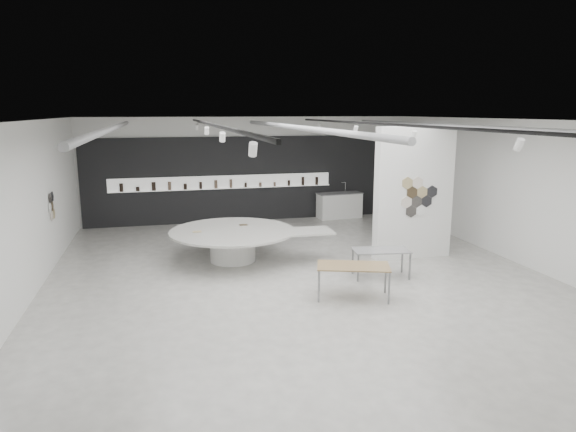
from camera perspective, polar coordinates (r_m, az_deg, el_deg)
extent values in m
cube|color=#BCB9B1|center=(12.67, 1.26, -6.86)|extent=(12.00, 14.00, 0.01)
cube|color=silver|center=(12.02, 1.35, 10.64)|extent=(12.00, 14.00, 0.01)
cube|color=white|center=(18.98, -4.29, 5.20)|extent=(12.00, 0.01, 3.80)
cube|color=white|center=(5.96, 19.59, -9.81)|extent=(12.00, 0.01, 3.80)
cube|color=white|center=(14.93, 24.15, 2.47)|extent=(0.01, 14.00, 3.80)
cube|color=white|center=(12.12, -27.26, 0.29)|extent=(0.01, 14.00, 3.80)
cylinder|color=#939396|center=(12.14, -19.08, 9.15)|extent=(0.12, 12.00, 0.12)
cylinder|color=#939396|center=(12.51, 0.73, 9.83)|extent=(0.12, 12.00, 0.12)
cylinder|color=#939396|center=(14.17, 17.63, 9.50)|extent=(0.12, 12.00, 0.12)
cube|color=black|center=(11.66, -8.33, 9.97)|extent=(0.05, 13.00, 0.06)
cylinder|color=white|center=(6.71, -3.92, 7.41)|extent=(0.11, 0.18, 0.21)
cylinder|color=white|center=(9.97, -7.30, 8.71)|extent=(0.11, 0.18, 0.21)
cylinder|color=white|center=(13.25, -9.02, 9.36)|extent=(0.11, 0.18, 0.21)
cylinder|color=white|center=(16.54, -10.06, 9.74)|extent=(0.11, 0.18, 0.21)
cube|color=black|center=(12.70, 10.22, 10.04)|extent=(0.05, 13.00, 0.06)
cylinder|color=white|center=(8.39, 24.30, 7.25)|extent=(0.11, 0.18, 0.21)
cylinder|color=white|center=(11.17, 13.77, 8.78)|extent=(0.11, 0.18, 0.21)
cylinder|color=white|center=(14.18, 7.53, 9.54)|extent=(0.11, 0.18, 0.21)
cylinder|color=white|center=(17.29, 3.48, 9.97)|extent=(0.11, 0.18, 0.21)
cylinder|color=beige|center=(14.61, -24.76, 0.05)|extent=(0.03, 0.28, 0.28)
cylinder|color=tan|center=(14.86, -24.58, 0.24)|extent=(0.03, 0.28, 0.28)
cylinder|color=#443622|center=(14.70, -24.75, 1.02)|extent=(0.03, 0.28, 0.28)
cylinder|color=white|center=(14.45, -24.93, 0.84)|extent=(0.03, 0.28, 0.28)
cylinder|color=black|center=(14.53, -24.91, 1.82)|extent=(0.03, 0.28, 0.28)
cylinder|color=black|center=(14.79, -24.73, 1.99)|extent=(0.03, 0.28, 0.28)
cube|color=black|center=(18.96, -4.24, 4.13)|extent=(11.80, 0.10, 3.10)
cube|color=white|center=(18.76, -7.22, 3.77)|extent=(8.00, 0.06, 0.46)
cube|color=white|center=(18.73, -7.18, 3.07)|extent=(8.00, 0.18, 0.02)
cylinder|color=black|center=(18.63, -18.04, 3.03)|extent=(0.13, 0.13, 0.29)
cylinder|color=black|center=(18.61, -16.36, 2.91)|extent=(0.13, 0.13, 0.15)
cylinder|color=black|center=(18.59, -14.70, 3.21)|extent=(0.14, 0.14, 0.30)
cylinder|color=brown|center=(18.59, -13.02, 3.29)|extent=(0.12, 0.12, 0.29)
cylinder|color=black|center=(18.61, -11.35, 3.24)|extent=(0.12, 0.12, 0.21)
cylinder|color=black|center=(18.64, -9.68, 3.37)|extent=(0.10, 0.10, 0.25)
cylinder|color=brown|center=(18.68, -8.02, 3.52)|extent=(0.12, 0.12, 0.30)
cylinder|color=brown|center=(18.74, -6.37, 3.61)|extent=(0.10, 0.10, 0.31)
cylinder|color=black|center=(18.83, -4.72, 3.46)|extent=(0.09, 0.09, 0.17)
cylinder|color=brown|center=(18.93, -3.10, 3.51)|extent=(0.10, 0.10, 0.16)
cylinder|color=brown|center=(19.03, -1.49, 3.56)|extent=(0.09, 0.09, 0.15)
cylinder|color=black|center=(19.15, 0.10, 3.70)|extent=(0.09, 0.09, 0.21)
cylinder|color=black|center=(19.29, 1.67, 3.90)|extent=(0.11, 0.11, 0.31)
cylinder|color=black|center=(19.44, 3.21, 3.92)|extent=(0.11, 0.11, 0.29)
cube|color=white|center=(14.42, 13.78, 2.47)|extent=(2.20, 0.35, 3.60)
cylinder|color=black|center=(14.29, 14.10, 1.55)|extent=(0.34, 0.03, 0.34)
cylinder|color=black|center=(14.43, 15.14, 1.60)|extent=(0.34, 0.03, 0.34)
cylinder|color=beige|center=(14.15, 13.03, 1.51)|extent=(0.34, 0.03, 0.34)
cylinder|color=tan|center=(14.32, 14.67, 2.59)|extent=(0.34, 0.03, 0.34)
cylinder|color=#443622|center=(14.18, 13.62, 2.56)|extent=(0.34, 0.03, 0.34)
cylinder|color=white|center=(14.40, 14.57, 0.56)|extent=(0.34, 0.03, 0.34)
cylinder|color=black|center=(14.26, 13.52, 0.51)|extent=(0.34, 0.03, 0.34)
cylinder|color=black|center=(14.46, 15.71, 2.62)|extent=(0.34, 0.03, 0.34)
cylinder|color=beige|center=(14.21, 14.20, 3.61)|extent=(0.34, 0.03, 0.34)
cylinder|color=tan|center=(14.07, 13.13, 3.58)|extent=(0.34, 0.03, 0.34)
cylinder|color=white|center=(14.01, -6.16, -3.38)|extent=(1.25, 1.25, 0.80)
cylinder|color=#B5B3AB|center=(13.91, -6.20, -1.68)|extent=(3.47, 3.47, 0.06)
cube|color=#B5B3AB|center=(13.78, 1.82, -1.73)|extent=(1.53, 0.98, 0.05)
cube|color=tan|center=(13.84, -10.07, -1.72)|extent=(0.24, 0.18, 0.01)
cube|color=#443622|center=(14.49, -4.97, -0.98)|extent=(0.24, 0.18, 0.01)
cube|color=olive|center=(11.24, 7.27, -5.54)|extent=(1.72, 1.23, 0.03)
cube|color=slate|center=(11.00, 3.44, -7.83)|extent=(0.05, 0.05, 0.70)
cube|color=slate|center=(11.67, 3.50, -6.69)|extent=(0.05, 0.05, 0.70)
cube|color=slate|center=(11.08, 11.16, -7.90)|extent=(0.05, 0.05, 0.70)
cube|color=slate|center=(11.74, 10.77, -6.76)|extent=(0.05, 0.05, 0.70)
cube|color=gray|center=(12.72, 10.32, -3.76)|extent=(1.43, 0.87, 0.03)
cube|color=slate|center=(12.39, 7.79, -5.77)|extent=(0.04, 0.04, 0.66)
cube|color=slate|center=(12.94, 7.20, -4.99)|extent=(0.04, 0.04, 0.66)
cube|color=slate|center=(12.73, 13.38, -5.51)|extent=(0.04, 0.04, 0.66)
cube|color=slate|center=(13.27, 12.57, -4.76)|extent=(0.04, 0.04, 0.66)
cube|color=white|center=(19.58, 5.72, 1.14)|extent=(1.72, 0.80, 0.94)
cube|color=gray|center=(19.50, 5.75, 2.53)|extent=(1.77, 0.84, 0.03)
cylinder|color=silver|center=(19.75, 6.38, 3.23)|extent=(0.03, 0.03, 0.37)
cylinder|color=silver|center=(19.68, 6.18, 3.72)|extent=(0.17, 0.04, 0.02)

